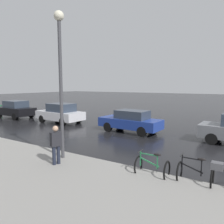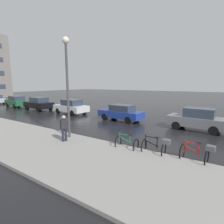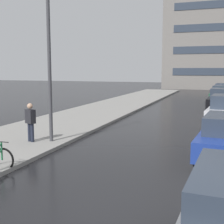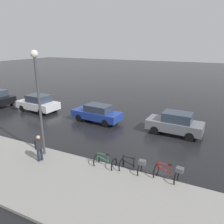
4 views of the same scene
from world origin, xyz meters
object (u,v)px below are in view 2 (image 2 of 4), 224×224
at_px(bicycle_second, 156,146).
at_px(bicycle_third, 127,143).
at_px(car_black, 39,104).
at_px(pedestrian, 64,128).
at_px(car_white, 71,107).
at_px(car_green, 17,101).
at_px(car_blue, 121,113).
at_px(streetlamp, 67,74).
at_px(bicycle_nearest, 197,153).
at_px(car_grey, 197,119).

height_order(bicycle_second, bicycle_third, bicycle_second).
bearing_deg(bicycle_second, car_black, 71.91).
bearing_deg(pedestrian, bicycle_third, -72.76).
bearing_deg(car_white, car_green, 91.20).
bearing_deg(bicycle_second, car_green, 75.86).
relative_size(car_blue, streetlamp, 0.71).
height_order(car_blue, car_black, car_black).
distance_m(bicycle_nearest, bicycle_second, 1.81).
distance_m(car_grey, car_blue, 6.53).
relative_size(bicycle_nearest, streetlamp, 0.23).
relative_size(bicycle_third, car_white, 0.26).
bearing_deg(car_blue, car_green, 90.43).
bearing_deg(car_green, bicycle_nearest, -102.92).
xyz_separation_m(bicycle_second, car_grey, (6.24, -0.95, 0.35)).
bearing_deg(streetlamp, car_grey, -43.39).
distance_m(bicycle_nearest, car_blue, 9.49).
distance_m(bicycle_nearest, streetlamp, 8.11).
bearing_deg(car_green, bicycle_second, -104.14).
height_order(bicycle_second, car_green, car_green).
bearing_deg(pedestrian, car_black, 61.10).
bearing_deg(car_black, bicycle_nearest, -106.23).
bearing_deg(bicycle_third, car_white, 59.45).
xyz_separation_m(car_black, streetlamp, (-6.45, -12.63, 3.22)).
bearing_deg(pedestrian, bicycle_nearest, -78.76).
relative_size(car_black, streetlamp, 0.69).
xyz_separation_m(bicycle_third, car_white, (6.34, 10.74, 0.44)).
distance_m(bicycle_second, bicycle_third, 1.57).
height_order(bicycle_second, car_white, car_white).
bearing_deg(streetlamp, pedestrian, -153.79).
xyz_separation_m(car_blue, car_black, (-0.17, 12.52, 0.07)).
height_order(car_grey, car_black, car_grey).
height_order(car_black, pedestrian, car_black).
distance_m(bicycle_third, car_green, 22.87).
bearing_deg(car_black, bicycle_second, -108.09).
height_order(bicycle_nearest, car_green, car_green).
bearing_deg(car_grey, car_green, 90.70).
xyz_separation_m(car_grey, car_white, (-0.06, 13.25, -0.01)).
xyz_separation_m(car_white, car_green, (-0.24, 11.30, 0.01)).
xyz_separation_m(bicycle_nearest, car_black, (5.79, 19.90, 0.33)).
xyz_separation_m(bicycle_nearest, car_green, (5.83, 25.40, 0.33)).
bearing_deg(car_black, car_green, 89.64).
xyz_separation_m(bicycle_third, pedestrian, (-1.10, 3.55, 0.56)).
bearing_deg(car_grey, car_blue, 91.44).
relative_size(car_grey, streetlamp, 0.66).
xyz_separation_m(bicycle_second, bicycle_third, (-0.16, 1.56, -0.10)).
bearing_deg(car_grey, bicycle_second, 171.31).
bearing_deg(car_grey, bicycle_third, 158.54).
bearing_deg(bicycle_nearest, car_green, 77.08).
bearing_deg(streetlamp, car_blue, 0.97).
bearing_deg(bicycle_second, car_white, 63.32).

